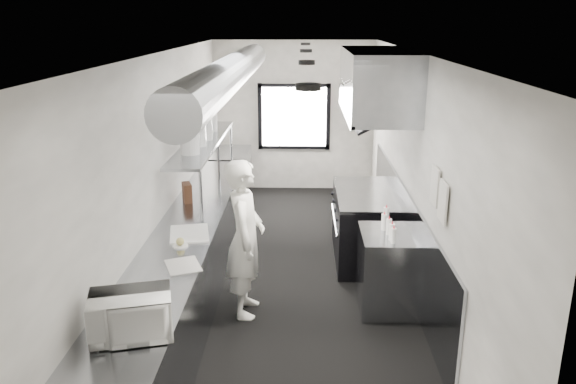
# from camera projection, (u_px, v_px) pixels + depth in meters

# --- Properties ---
(floor) EXTENTS (3.00, 8.00, 0.01)m
(floor) POSITION_uv_depth(u_px,v_px,m) (289.00, 278.00, 7.18)
(floor) COLOR black
(floor) RESTS_ON ground
(ceiling) EXTENTS (3.00, 8.00, 0.01)m
(ceiling) POSITION_uv_depth(u_px,v_px,m) (289.00, 53.00, 6.34)
(ceiling) COLOR silver
(ceiling) RESTS_ON wall_back
(wall_back) EXTENTS (3.00, 0.02, 2.80)m
(wall_back) POSITION_uv_depth(u_px,v_px,m) (294.00, 117.00, 10.58)
(wall_back) COLOR silver
(wall_back) RESTS_ON floor
(wall_front) EXTENTS (3.00, 0.02, 2.80)m
(wall_front) POSITION_uv_depth(u_px,v_px,m) (269.00, 373.00, 2.94)
(wall_front) COLOR silver
(wall_front) RESTS_ON floor
(wall_left) EXTENTS (0.02, 8.00, 2.80)m
(wall_left) POSITION_uv_depth(u_px,v_px,m) (165.00, 172.00, 6.80)
(wall_left) COLOR silver
(wall_left) RESTS_ON floor
(wall_right) EXTENTS (0.02, 8.00, 2.80)m
(wall_right) POSITION_uv_depth(u_px,v_px,m) (414.00, 173.00, 6.72)
(wall_right) COLOR silver
(wall_right) RESTS_ON floor
(wall_cladding) EXTENTS (0.03, 5.50, 1.10)m
(wall_cladding) POSITION_uv_depth(u_px,v_px,m) (404.00, 231.00, 7.26)
(wall_cladding) COLOR gray
(wall_cladding) RESTS_ON wall_right
(hvac_duct) EXTENTS (0.40, 6.40, 0.40)m
(hvac_duct) POSITION_uv_depth(u_px,v_px,m) (232.00, 72.00, 6.82)
(hvac_duct) COLOR gray
(hvac_duct) RESTS_ON ceiling
(service_window) EXTENTS (1.36, 0.05, 1.25)m
(service_window) POSITION_uv_depth(u_px,v_px,m) (294.00, 117.00, 10.55)
(service_window) COLOR silver
(service_window) RESTS_ON wall_back
(exhaust_hood) EXTENTS (0.81, 2.20, 0.88)m
(exhaust_hood) POSITION_uv_depth(u_px,v_px,m) (377.00, 83.00, 7.11)
(exhaust_hood) COLOR gray
(exhaust_hood) RESTS_ON ceiling
(prep_counter) EXTENTS (0.70, 6.00, 0.90)m
(prep_counter) POSITION_uv_depth(u_px,v_px,m) (190.00, 261.00, 6.59)
(prep_counter) COLOR gray
(prep_counter) RESTS_ON floor
(pass_shelf) EXTENTS (0.45, 3.00, 0.68)m
(pass_shelf) POSITION_uv_depth(u_px,v_px,m) (204.00, 143.00, 7.71)
(pass_shelf) COLOR gray
(pass_shelf) RESTS_ON prep_counter
(range) EXTENTS (0.88, 1.60, 0.94)m
(range) POSITION_uv_depth(u_px,v_px,m) (366.00, 225.00, 7.68)
(range) COLOR black
(range) RESTS_ON floor
(bottle_station) EXTENTS (0.65, 0.80, 0.90)m
(bottle_station) POSITION_uv_depth(u_px,v_px,m) (389.00, 271.00, 6.34)
(bottle_station) COLOR gray
(bottle_station) RESTS_ON floor
(far_work_table) EXTENTS (0.70, 1.20, 0.90)m
(far_work_table) POSITION_uv_depth(u_px,v_px,m) (229.00, 176.00, 10.13)
(far_work_table) COLOR gray
(far_work_table) RESTS_ON floor
(notice_sheet_a) EXTENTS (0.02, 0.28, 0.38)m
(notice_sheet_a) POSITION_uv_depth(u_px,v_px,m) (435.00, 186.00, 5.52)
(notice_sheet_a) COLOR silver
(notice_sheet_a) RESTS_ON wall_right
(notice_sheet_b) EXTENTS (0.02, 0.28, 0.38)m
(notice_sheet_b) POSITION_uv_depth(u_px,v_px,m) (443.00, 202.00, 5.20)
(notice_sheet_b) COLOR silver
(notice_sheet_b) RESTS_ON wall_right
(line_cook) EXTENTS (0.42, 0.64, 1.77)m
(line_cook) POSITION_uv_depth(u_px,v_px,m) (245.00, 238.00, 6.12)
(line_cook) COLOR silver
(line_cook) RESTS_ON floor
(microwave) EXTENTS (0.64, 0.55, 0.33)m
(microwave) POSITION_uv_depth(u_px,v_px,m) (131.00, 315.00, 4.18)
(microwave) COLOR white
(microwave) RESTS_ON prep_counter
(deli_tub_a) EXTENTS (0.16, 0.16, 0.09)m
(deli_tub_a) POSITION_uv_depth(u_px,v_px,m) (120.00, 305.00, 4.57)
(deli_tub_a) COLOR beige
(deli_tub_a) RESTS_ON prep_counter
(deli_tub_b) EXTENTS (0.17, 0.17, 0.10)m
(deli_tub_b) POSITION_uv_depth(u_px,v_px,m) (118.00, 308.00, 4.51)
(deli_tub_b) COLOR beige
(deli_tub_b) RESTS_ON prep_counter
(newspaper) EXTENTS (0.43, 0.47, 0.01)m
(newspaper) POSITION_uv_depth(u_px,v_px,m) (183.00, 266.00, 5.39)
(newspaper) COLOR silver
(newspaper) RESTS_ON prep_counter
(small_plate) EXTENTS (0.19, 0.19, 0.01)m
(small_plate) POSITION_uv_depth(u_px,v_px,m) (180.00, 246.00, 5.85)
(small_plate) COLOR silver
(small_plate) RESTS_ON prep_counter
(pastry) EXTENTS (0.08, 0.08, 0.08)m
(pastry) POSITION_uv_depth(u_px,v_px,m) (180.00, 242.00, 5.84)
(pastry) COLOR tan
(pastry) RESTS_ON small_plate
(cutting_board) EXTENTS (0.52, 0.62, 0.02)m
(cutting_board) POSITION_uv_depth(u_px,v_px,m) (189.00, 234.00, 6.18)
(cutting_board) COLOR silver
(cutting_board) RESTS_ON prep_counter
(knife_block) EXTENTS (0.17, 0.24, 0.24)m
(knife_block) POSITION_uv_depth(u_px,v_px,m) (187.00, 192.00, 7.26)
(knife_block) COLOR #502A1C
(knife_block) RESTS_ON prep_counter
(plate_stack_a) EXTENTS (0.25, 0.25, 0.28)m
(plate_stack_a) POSITION_uv_depth(u_px,v_px,m) (190.00, 143.00, 6.91)
(plate_stack_a) COLOR silver
(plate_stack_a) RESTS_ON pass_shelf
(plate_stack_b) EXTENTS (0.24, 0.24, 0.30)m
(plate_stack_b) POSITION_uv_depth(u_px,v_px,m) (197.00, 135.00, 7.35)
(plate_stack_b) COLOR silver
(plate_stack_b) RESTS_ON pass_shelf
(plate_stack_c) EXTENTS (0.26, 0.26, 0.33)m
(plate_stack_c) POSITION_uv_depth(u_px,v_px,m) (204.00, 128.00, 7.71)
(plate_stack_c) COLOR silver
(plate_stack_c) RESTS_ON pass_shelf
(plate_stack_d) EXTENTS (0.26, 0.26, 0.36)m
(plate_stack_d) POSITION_uv_depth(u_px,v_px,m) (209.00, 119.00, 8.29)
(plate_stack_d) COLOR silver
(plate_stack_d) RESTS_ON pass_shelf
(squeeze_bottle_a) EXTENTS (0.07, 0.07, 0.17)m
(squeeze_bottle_a) POSITION_uv_depth(u_px,v_px,m) (393.00, 236.00, 5.92)
(squeeze_bottle_a) COLOR silver
(squeeze_bottle_a) RESTS_ON bottle_station
(squeeze_bottle_b) EXTENTS (0.08, 0.08, 0.18)m
(squeeze_bottle_b) POSITION_uv_depth(u_px,v_px,m) (392.00, 232.00, 6.00)
(squeeze_bottle_b) COLOR silver
(squeeze_bottle_b) RESTS_ON bottle_station
(squeeze_bottle_c) EXTENTS (0.08, 0.08, 0.18)m
(squeeze_bottle_c) POSITION_uv_depth(u_px,v_px,m) (389.00, 227.00, 6.16)
(squeeze_bottle_c) COLOR silver
(squeeze_bottle_c) RESTS_ON bottle_station
(squeeze_bottle_d) EXTENTS (0.07, 0.07, 0.19)m
(squeeze_bottle_d) POSITION_uv_depth(u_px,v_px,m) (384.00, 222.00, 6.29)
(squeeze_bottle_d) COLOR silver
(squeeze_bottle_d) RESTS_ON bottle_station
(squeeze_bottle_e) EXTENTS (0.09, 0.09, 0.20)m
(squeeze_bottle_e) POSITION_uv_depth(u_px,v_px,m) (386.00, 215.00, 6.48)
(squeeze_bottle_e) COLOR silver
(squeeze_bottle_e) RESTS_ON bottle_station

